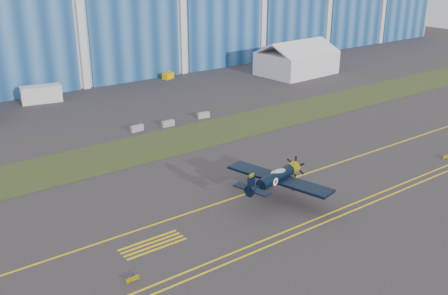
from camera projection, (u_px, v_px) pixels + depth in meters
ground at (251, 169)px, 62.90m from camera, size 260.00×260.00×0.00m
grass_median at (187, 138)px, 73.40m from camera, size 260.00×10.00×0.02m
taxiway_centreline at (279, 183)px, 59.15m from camera, size 200.00×0.20×0.02m
edge_line_near at (343, 215)px, 52.02m from camera, size 80.00×0.20×0.02m
edge_line_far at (336, 211)px, 52.77m from camera, size 80.00×0.20×0.02m
hold_short_ladder at (153, 244)px, 46.75m from camera, size 6.00×2.40×0.02m
guard_board_left at (133, 279)px, 41.53m from camera, size 1.20×0.15×0.35m
guard_board_right at (445, 157)px, 66.14m from camera, size 1.20×0.15×0.35m
warbird at (276, 177)px, 54.31m from camera, size 12.59×14.13×3.60m
tent at (297, 57)px, 110.38m from camera, size 16.11×12.26×7.17m
shipping_container at (41, 94)px, 90.24m from camera, size 7.06×3.86×2.89m
tug at (168, 76)px, 107.10m from camera, size 2.59×2.13×1.30m
gse_box at (327, 53)px, 129.42m from camera, size 3.61×2.81×1.92m
barrier_a at (137, 128)px, 75.94m from camera, size 2.05×0.78×0.90m
barrier_b at (168, 123)px, 78.09m from camera, size 2.01×0.64×0.90m
barrier_c at (203, 115)px, 82.02m from camera, size 2.05×0.82×0.90m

